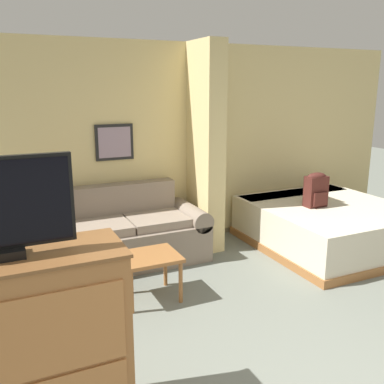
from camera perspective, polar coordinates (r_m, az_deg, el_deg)
wall_back at (r=5.57m, az=-4.98°, el=6.02°), size 7.55×0.16×2.60m
wall_partition_pillar at (r=5.43m, az=1.81°, el=5.92°), size 0.24×0.65×2.60m
couch at (r=5.19m, az=-8.65°, el=-5.68°), size 1.87×0.84×0.90m
coffee_table at (r=4.25m, az=-5.74°, el=-9.22°), size 0.57×0.49×0.46m
side_table at (r=4.95m, az=-20.57°, el=-5.45°), size 0.44×0.44×0.60m
table_lamp at (r=4.83m, az=-21.01°, el=-0.59°), size 0.38×0.38×0.48m
tv_dresser at (r=2.75m, az=-22.78°, el=-19.59°), size 1.29×0.49×1.18m
bed at (r=5.92m, az=17.61°, el=-4.18°), size 1.85×1.97×0.56m
backpack at (r=5.66m, az=16.23°, el=0.35°), size 0.28×0.19×0.44m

